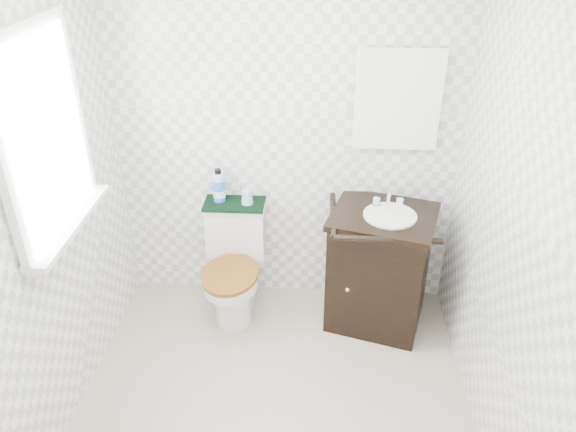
# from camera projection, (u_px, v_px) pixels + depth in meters

# --- Properties ---
(floor) EXTENTS (2.40, 2.40, 0.00)m
(floor) POSITION_uv_depth(u_px,v_px,m) (273.00, 421.00, 3.09)
(floor) COLOR #A89A87
(floor) RESTS_ON ground
(wall_back) EXTENTS (2.40, 0.00, 2.40)m
(wall_back) POSITION_uv_depth(u_px,v_px,m) (286.00, 135.00, 3.53)
(wall_back) COLOR white
(wall_back) RESTS_ON ground
(wall_left) EXTENTS (0.00, 2.40, 2.40)m
(wall_left) POSITION_uv_depth(u_px,v_px,m) (28.00, 228.00, 2.54)
(wall_left) COLOR white
(wall_left) RESTS_ON ground
(wall_right) EXTENTS (0.00, 2.40, 2.40)m
(wall_right) POSITION_uv_depth(u_px,v_px,m) (522.00, 243.00, 2.44)
(wall_right) COLOR white
(wall_right) RESTS_ON ground
(window) EXTENTS (0.02, 0.70, 0.90)m
(window) POSITION_uv_depth(u_px,v_px,m) (42.00, 136.00, 2.59)
(window) COLOR white
(window) RESTS_ON wall_left
(mirror) EXTENTS (0.50, 0.02, 0.60)m
(mirror) POSITION_uv_depth(u_px,v_px,m) (398.00, 100.00, 3.35)
(mirror) COLOR silver
(mirror) RESTS_ON wall_back
(toilet) EXTENTS (0.41, 0.63, 0.75)m
(toilet) POSITION_uv_depth(u_px,v_px,m) (235.00, 268.00, 3.78)
(toilet) COLOR white
(toilet) RESTS_ON floor
(vanity) EXTENTS (0.75, 0.69, 0.92)m
(vanity) POSITION_uv_depth(u_px,v_px,m) (380.00, 266.00, 3.62)
(vanity) COLOR black
(vanity) RESTS_ON floor
(trash_bin) EXTENTS (0.24, 0.21, 0.31)m
(trash_bin) POSITION_uv_depth(u_px,v_px,m) (350.00, 297.00, 3.79)
(trash_bin) COLOR silver
(trash_bin) RESTS_ON floor
(towel) EXTENTS (0.40, 0.22, 0.02)m
(towel) POSITION_uv_depth(u_px,v_px,m) (234.00, 204.00, 3.67)
(towel) COLOR black
(towel) RESTS_ON toilet
(mouthwash_bottle) EXTENTS (0.08, 0.08, 0.23)m
(mouthwash_bottle) POSITION_uv_depth(u_px,v_px,m) (219.00, 186.00, 3.64)
(mouthwash_bottle) COLOR blue
(mouthwash_bottle) RESTS_ON towel
(cup) EXTENTS (0.08, 0.08, 0.10)m
(cup) POSITION_uv_depth(u_px,v_px,m) (247.00, 197.00, 3.63)
(cup) COLOR #8FB2EA
(cup) RESTS_ON towel
(soap_bar) EXTENTS (0.08, 0.05, 0.02)m
(soap_bar) POSITION_uv_depth(u_px,v_px,m) (377.00, 205.00, 3.51)
(soap_bar) COLOR #1C8777
(soap_bar) RESTS_ON vanity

